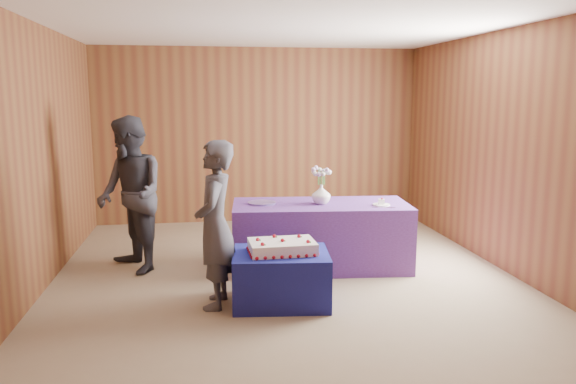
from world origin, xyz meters
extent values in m
plane|color=#85755C|center=(0.00, 0.00, 0.00)|extent=(6.00, 6.00, 0.00)
cube|color=brown|center=(0.00, 3.00, 1.35)|extent=(5.00, 0.04, 2.70)
cube|color=brown|center=(0.00, -3.00, 1.35)|extent=(5.00, 0.04, 2.70)
cube|color=brown|center=(-2.50, 0.00, 1.35)|extent=(0.04, 6.00, 2.70)
cube|color=brown|center=(2.50, 0.00, 1.35)|extent=(0.04, 6.00, 2.70)
cube|color=white|center=(0.00, 0.00, 2.70)|extent=(5.00, 6.00, 0.04)
cube|color=navy|center=(-0.15, -0.66, 0.25)|extent=(0.97, 0.79, 0.50)
cube|color=#613799|center=(0.46, 0.42, 0.38)|extent=(2.07, 1.07, 0.75)
cube|color=white|center=(-0.14, -0.66, 0.56)|extent=(0.63, 0.43, 0.11)
sphere|color=maroon|center=(-0.44, -0.88, 0.52)|extent=(0.03, 0.03, 0.03)
sphere|color=maroon|center=(0.17, -0.85, 0.52)|extent=(0.03, 0.03, 0.03)
sphere|color=maroon|center=(-0.46, -0.47, 0.52)|extent=(0.03, 0.03, 0.03)
sphere|color=maroon|center=(0.16, -0.44, 0.52)|extent=(0.03, 0.03, 0.03)
sphere|color=maroon|center=(-0.32, -0.77, 0.63)|extent=(0.04, 0.04, 0.04)
cone|color=#175D15|center=(-0.30, -0.77, 0.62)|extent=(0.01, 0.03, 0.02)
sphere|color=maroon|center=(0.02, -0.56, 0.63)|extent=(0.04, 0.04, 0.04)
cone|color=#175D15|center=(0.04, -0.56, 0.62)|extent=(0.01, 0.03, 0.02)
sphere|color=maroon|center=(-0.14, -0.66, 0.63)|extent=(0.04, 0.04, 0.04)
cone|color=#175D15|center=(-0.12, -0.66, 0.62)|extent=(0.01, 0.03, 0.02)
imported|color=silver|center=(0.46, 0.39, 0.86)|extent=(0.29, 0.29, 0.22)
cylinder|color=#2E702C|center=(0.49, 0.39, 1.05)|extent=(0.01, 0.01, 0.15)
sphere|color=#C5A8DA|center=(0.55, 0.39, 1.13)|extent=(0.05, 0.05, 0.05)
cylinder|color=#2E702C|center=(0.49, 0.41, 1.05)|extent=(0.01, 0.01, 0.15)
sphere|color=silver|center=(0.54, 0.44, 1.13)|extent=(0.05, 0.05, 0.05)
cylinder|color=#2E702C|center=(0.48, 0.43, 1.05)|extent=(0.01, 0.01, 0.15)
sphere|color=#C5A8DA|center=(0.50, 0.47, 1.13)|extent=(0.05, 0.05, 0.05)
cylinder|color=#2E702C|center=(0.46, 0.43, 1.05)|extent=(0.01, 0.01, 0.15)
sphere|color=silver|center=(0.46, 0.49, 1.13)|extent=(0.05, 0.05, 0.05)
cylinder|color=#2E702C|center=(0.44, 0.43, 1.05)|extent=(0.01, 0.01, 0.15)
sphere|color=#C5A8DA|center=(0.41, 0.47, 1.13)|extent=(0.05, 0.05, 0.05)
cylinder|color=#2E702C|center=(0.43, 0.41, 1.05)|extent=(0.01, 0.01, 0.15)
sphere|color=silver|center=(0.38, 0.44, 1.13)|extent=(0.05, 0.05, 0.05)
cylinder|color=#2E702C|center=(0.42, 0.39, 1.05)|extent=(0.01, 0.01, 0.15)
sphere|color=#C5A8DA|center=(0.37, 0.39, 1.13)|extent=(0.05, 0.05, 0.05)
cylinder|color=#2E702C|center=(0.43, 0.38, 1.05)|extent=(0.01, 0.01, 0.15)
sphere|color=silver|center=(0.38, 0.35, 1.13)|extent=(0.05, 0.05, 0.05)
cylinder|color=#2E702C|center=(0.44, 0.36, 1.05)|extent=(0.01, 0.01, 0.15)
sphere|color=#C5A8DA|center=(0.41, 0.31, 1.13)|extent=(0.05, 0.05, 0.05)
cylinder|color=#2E702C|center=(0.46, 0.36, 1.05)|extent=(0.01, 0.01, 0.15)
sphere|color=silver|center=(0.46, 0.30, 1.13)|extent=(0.05, 0.05, 0.05)
cylinder|color=#2E702C|center=(0.48, 0.36, 1.05)|extent=(0.01, 0.01, 0.15)
sphere|color=#C5A8DA|center=(0.50, 0.31, 1.13)|extent=(0.05, 0.05, 0.05)
cylinder|color=#2E702C|center=(0.49, 0.38, 1.05)|extent=(0.01, 0.01, 0.15)
sphere|color=silver|center=(0.54, 0.35, 1.13)|extent=(0.05, 0.05, 0.05)
cylinder|color=#5A468D|center=(-0.21, 0.51, 0.76)|extent=(0.37, 0.37, 0.02)
cylinder|color=white|center=(1.11, 0.22, 0.76)|extent=(0.25, 0.25, 0.01)
cube|color=white|center=(1.11, 0.22, 0.79)|extent=(0.08, 0.07, 0.06)
sphere|color=maroon|center=(1.11, 0.20, 0.83)|extent=(0.02, 0.02, 0.02)
cube|color=silver|center=(1.10, 0.08, 0.75)|extent=(0.26, 0.09, 0.00)
imported|color=#3C3D47|center=(-0.77, -0.63, 0.79)|extent=(0.46, 0.63, 1.57)
imported|color=#303039|center=(-1.67, 0.59, 0.88)|extent=(0.99, 1.07, 1.76)
camera|label=1|loc=(-0.86, -5.75, 1.97)|focal=35.00mm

